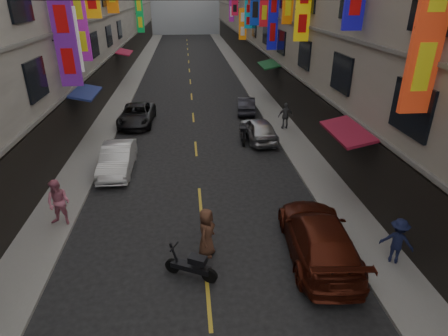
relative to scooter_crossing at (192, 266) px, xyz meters
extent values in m
cube|color=slate|center=(-5.54, 28.86, -0.38)|extent=(2.00, 90.00, 0.12)
cube|color=slate|center=(6.46, 28.86, -0.38)|extent=(2.00, 90.00, 0.12)
cube|color=black|center=(-6.49, 28.86, 1.06)|extent=(0.12, 85.50, 3.00)
cube|color=#66635E|center=(-6.48, 28.86, 2.76)|extent=(0.16, 90.00, 0.14)
cube|color=#66635E|center=(-6.48, 28.86, 5.96)|extent=(0.16, 90.00, 0.14)
cube|color=black|center=(7.41, 28.86, 1.06)|extent=(0.12, 85.50, 3.00)
cube|color=#66635E|center=(7.40, 28.86, 2.76)|extent=(0.16, 90.00, 0.14)
cube|color=#66635E|center=(7.40, 28.86, 5.96)|extent=(0.16, 90.00, 0.14)
cube|color=red|center=(6.90, 1.03, 6.96)|extent=(0.92, 0.18, 4.91)
cylinder|color=black|center=(6.95, 1.03, 6.96)|extent=(1.02, 0.08, 0.08)
cube|color=#571780|center=(-5.90, 11.03, 5.63)|extent=(1.08, 0.18, 4.59)
cylinder|color=black|center=(-5.95, 11.03, 5.63)|extent=(1.18, 0.08, 0.08)
cube|color=white|center=(-6.06, 12.92, 5.43)|extent=(0.75, 0.18, 3.44)
cylinder|color=black|center=(-6.11, 12.92, 5.43)|extent=(0.85, 0.08, 0.08)
cube|color=yellow|center=(6.92, 13.31, 6.95)|extent=(0.88, 0.18, 3.54)
cylinder|color=black|center=(6.97, 13.31, 6.95)|extent=(0.98, 0.08, 0.08)
cube|color=#991B97|center=(-6.04, 15.09, 6.04)|extent=(0.80, 0.18, 4.16)
cylinder|color=black|center=(-6.09, 15.09, 6.04)|extent=(0.90, 0.08, 0.08)
cube|color=#100EAC|center=(6.97, 21.22, 6.02)|extent=(0.78, 0.18, 4.79)
cylinder|color=black|center=(7.02, 21.22, 6.02)|extent=(0.88, 0.08, 0.08)
cube|color=red|center=(6.97, 24.82, 7.12)|extent=(0.78, 0.18, 4.07)
cylinder|color=black|center=(7.02, 24.82, 7.12)|extent=(0.88, 0.08, 0.08)
cube|color=#0E8BAA|center=(6.94, 33.00, 5.63)|extent=(0.85, 0.18, 2.77)
cylinder|color=black|center=(6.99, 33.00, 5.63)|extent=(0.95, 0.08, 0.08)
cube|color=orange|center=(6.91, 36.91, 4.40)|extent=(0.90, 0.18, 3.49)
cylinder|color=black|center=(6.96, 36.91, 4.40)|extent=(1.00, 0.08, 0.08)
cube|color=red|center=(6.92, 44.53, 6.54)|extent=(0.88, 0.18, 3.22)
cylinder|color=black|center=(6.97, 44.53, 6.54)|extent=(0.98, 0.08, 0.08)
cube|color=#0E9C40|center=(-5.93, 46.75, 5.08)|extent=(1.01, 0.18, 4.85)
cylinder|color=black|center=(-5.98, 46.75, 5.08)|extent=(1.11, 0.08, 0.08)
cube|color=#8D1989|center=(7.01, 49.00, 6.31)|extent=(0.71, 0.18, 4.92)
cylinder|color=black|center=(7.06, 49.00, 6.31)|extent=(0.81, 0.08, 0.08)
cube|color=maroon|center=(6.76, 4.86, 2.56)|extent=(1.39, 3.20, 0.41)
cube|color=navy|center=(-5.84, 12.86, 2.56)|extent=(1.39, 3.20, 0.41)
cube|color=#134821|center=(6.76, 20.86, 2.56)|extent=(1.39, 3.20, 0.41)
cube|color=maroon|center=(-5.84, 28.86, 2.56)|extent=(1.39, 3.20, 0.41)
cube|color=gold|center=(0.46, -1.14, -0.44)|extent=(0.12, 2.20, 0.01)
cube|color=gold|center=(0.46, 4.86, -0.44)|extent=(0.12, 2.20, 0.01)
cube|color=gold|center=(0.46, 10.86, -0.44)|extent=(0.12, 2.20, 0.01)
cube|color=gold|center=(0.46, 16.86, -0.44)|extent=(0.12, 2.20, 0.01)
cube|color=gold|center=(0.46, 22.86, -0.44)|extent=(0.12, 2.20, 0.01)
cube|color=gold|center=(0.46, 28.86, -0.44)|extent=(0.12, 2.20, 0.01)
cube|color=gold|center=(0.46, 34.86, -0.44)|extent=(0.12, 2.20, 0.01)
cube|color=gold|center=(0.46, 40.86, -0.44)|extent=(0.12, 2.20, 0.01)
cube|color=gold|center=(0.46, 46.86, -0.44)|extent=(0.12, 2.20, 0.01)
cube|color=gold|center=(0.46, 52.86, -0.44)|extent=(0.12, 2.20, 0.01)
cube|color=gold|center=(0.46, 58.86, -0.44)|extent=(0.12, 2.20, 0.01)
cube|color=gold|center=(0.46, 64.86, -0.44)|extent=(0.12, 2.20, 0.01)
cylinder|color=black|center=(-0.61, 0.30, -0.19)|extent=(0.50, 0.33, 0.50)
cylinder|color=black|center=(0.55, -0.28, -0.19)|extent=(0.50, 0.33, 0.50)
cube|color=black|center=(-0.03, 0.01, -0.04)|extent=(1.30, 0.85, 0.18)
cube|color=black|center=(0.20, -0.10, 0.31)|extent=(0.63, 0.53, 0.22)
cylinder|color=black|center=(-0.52, 0.26, 0.26)|extent=(0.35, 0.23, 0.88)
cylinder|color=black|center=(-0.52, 0.26, 0.61)|extent=(0.28, 0.47, 0.06)
cylinder|color=black|center=(3.29, 10.95, -0.19)|extent=(0.15, 0.51, 0.50)
cylinder|color=black|center=(3.38, 12.24, -0.19)|extent=(0.15, 0.51, 0.50)
cube|color=black|center=(3.34, 11.60, -0.04)|extent=(0.39, 1.32, 0.18)
cube|color=black|center=(3.36, 11.85, 0.31)|extent=(0.36, 0.57, 0.22)
cylinder|color=black|center=(3.30, 11.05, 0.26)|extent=(0.10, 0.36, 0.88)
cylinder|color=black|center=(3.30, 11.05, 0.61)|extent=(0.50, 0.09, 0.06)
imported|color=silver|center=(-3.54, 8.20, 0.25)|extent=(1.47, 4.18, 1.38)
imported|color=black|center=(-3.40, 15.78, 0.22)|extent=(2.36, 4.82, 1.32)
imported|color=#4E180D|center=(4.33, 0.70, 0.32)|extent=(2.53, 5.37, 1.52)
imported|color=#A8A8AD|center=(4.33, 11.90, 0.26)|extent=(2.02, 4.27, 1.41)
imported|color=#282830|center=(4.46, 17.68, 0.15)|extent=(1.70, 3.72, 1.18)
imported|color=#C76982|center=(-4.94, 3.40, 0.61)|extent=(1.02, 0.81, 1.87)
imported|color=#131734|center=(6.73, 0.00, 0.49)|extent=(1.17, 1.01, 1.62)
imported|color=#58585A|center=(6.41, 13.50, 0.54)|extent=(1.05, 0.66, 1.72)
imported|color=#533021|center=(0.55, 1.13, 0.45)|extent=(0.88, 1.03, 1.79)
camera|label=1|loc=(0.09, -9.41, 7.86)|focal=30.00mm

